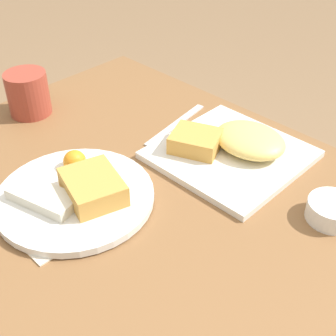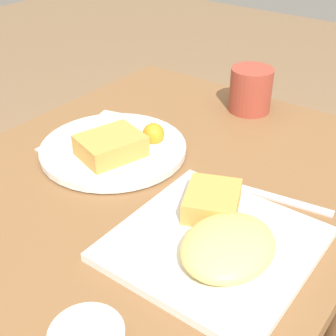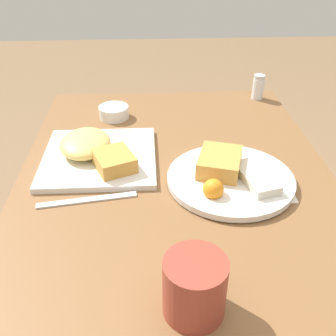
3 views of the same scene
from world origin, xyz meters
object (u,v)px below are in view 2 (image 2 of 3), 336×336
plate_oval_far (114,145)px  plate_square_near (219,239)px  coffee_mug (252,90)px  butter_knife (271,196)px

plate_oval_far → plate_square_near: bearing=-110.3°
plate_oval_far → coffee_mug: coffee_mug is taller
plate_oval_far → butter_knife: plate_oval_far is taller
butter_knife → coffee_mug: coffee_mug is taller
coffee_mug → plate_oval_far: bearing=160.3°
plate_oval_far → coffee_mug: 0.35m
plate_square_near → plate_oval_far: plate_square_near is taller
butter_knife → coffee_mug: 0.34m
plate_square_near → coffee_mug: coffee_mug is taller
plate_square_near → coffee_mug: bearing=22.8°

